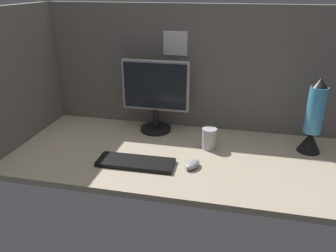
# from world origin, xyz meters

# --- Properties ---
(ground_plane) EXTENTS (1.80, 0.80, 0.03)m
(ground_plane) POSITION_xyz_m (0.00, 0.00, -0.01)
(ground_plane) COLOR tan
(cubicle_wall_back) EXTENTS (1.80, 0.06, 0.70)m
(cubicle_wall_back) POSITION_xyz_m (-0.00, 0.37, 0.35)
(cubicle_wall_back) COLOR slate
(cubicle_wall_back) RESTS_ON ground_plane
(cubicle_wall_side) EXTENTS (0.05, 0.80, 0.70)m
(cubicle_wall_side) POSITION_xyz_m (-0.88, 0.00, 0.35)
(cubicle_wall_side) COLOR slate
(cubicle_wall_side) RESTS_ON ground_plane
(monitor) EXTENTS (0.38, 0.18, 0.41)m
(monitor) POSITION_xyz_m (-0.20, 0.25, 0.22)
(monitor) COLOR black
(monitor) RESTS_ON ground_plane
(keyboard) EXTENTS (0.37, 0.14, 0.02)m
(keyboard) POSITION_xyz_m (-0.19, -0.17, 0.01)
(keyboard) COLOR black
(keyboard) RESTS_ON ground_plane
(mouse) EXTENTS (0.09, 0.11, 0.03)m
(mouse) POSITION_xyz_m (0.08, -0.14, 0.02)
(mouse) COLOR #99999E
(mouse) RESTS_ON ground_plane
(mug_steel) EXTENTS (0.08, 0.08, 0.11)m
(mug_steel) POSITION_xyz_m (0.13, 0.08, 0.06)
(mug_steel) COLOR #B2B2B7
(mug_steel) RESTS_ON ground_plane
(lava_lamp) EXTENTS (0.12, 0.12, 0.39)m
(lava_lamp) POSITION_xyz_m (0.64, 0.16, 0.16)
(lava_lamp) COLOR black
(lava_lamp) RESTS_ON ground_plane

